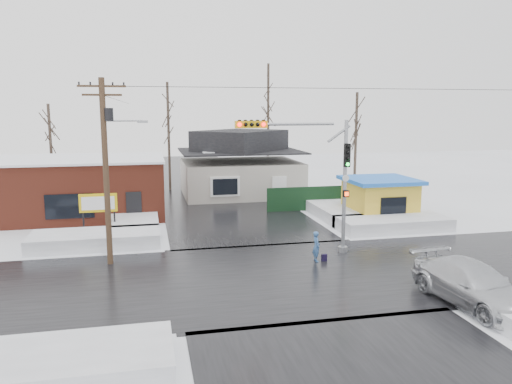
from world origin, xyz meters
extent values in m
plane|color=white|center=(0.00, 0.00, 0.00)|extent=(120.00, 120.00, 0.00)
cube|color=black|center=(0.00, 0.00, 0.01)|extent=(10.00, 120.00, 0.02)
cube|color=black|center=(0.00, 0.00, 0.01)|extent=(120.00, 10.00, 0.02)
cube|color=white|center=(-9.00, 7.00, 0.40)|extent=(7.00, 3.00, 0.80)
cube|color=white|center=(9.00, 7.00, 0.40)|extent=(7.00, 3.00, 0.80)
cube|color=white|center=(-9.00, -7.00, 0.35)|extent=(7.00, 3.00, 0.70)
cube|color=white|center=(-7.00, 12.00, 0.40)|extent=(3.00, 8.00, 0.80)
cube|color=white|center=(7.00, 12.00, 0.40)|extent=(3.00, 8.00, 0.80)
cylinder|color=gray|center=(4.00, 3.00, 3.50)|extent=(0.20, 0.20, 7.00)
cylinder|color=gray|center=(4.00, 3.00, 0.15)|extent=(0.50, 0.50, 0.30)
cylinder|color=gray|center=(1.00, 3.00, 6.80)|extent=(4.60, 0.14, 0.14)
cube|color=gold|center=(-1.00, 3.00, 6.80)|extent=(1.60, 0.28, 0.35)
sphere|color=#FF0C0C|center=(-1.60, 2.84, 6.80)|extent=(0.20, 0.20, 0.20)
sphere|color=#FF0C0C|center=(-0.40, 2.84, 6.80)|extent=(0.20, 0.20, 0.20)
cube|color=black|center=(4.00, 2.80, 5.20)|extent=(0.30, 0.22, 1.20)
sphere|color=#0CE533|center=(4.00, 2.66, 4.75)|extent=(0.18, 0.18, 0.18)
cube|color=black|center=(4.00, 2.80, 3.20)|extent=(0.30, 0.20, 0.35)
cylinder|color=#382619|center=(-8.00, 3.50, 4.50)|extent=(0.28, 0.28, 9.00)
cube|color=#382619|center=(-8.00, 3.50, 8.60)|extent=(2.20, 0.10, 0.10)
cube|color=#382619|center=(-8.00, 3.50, 8.20)|extent=(1.80, 0.10, 0.10)
cylinder|color=black|center=(-7.75, 3.50, 7.30)|extent=(0.44, 0.44, 0.60)
cylinder|color=gray|center=(-7.10, 3.50, 7.00)|extent=(1.80, 0.08, 0.08)
cube|color=gray|center=(-6.20, 3.50, 6.95)|extent=(0.50, 0.22, 0.12)
cube|color=maroon|center=(-11.00, 16.00, 2.00)|extent=(12.00, 8.00, 4.00)
cube|color=white|center=(-11.00, 16.00, 4.05)|extent=(12.20, 8.20, 0.15)
cube|color=black|center=(-11.00, 11.98, 1.40)|extent=(3.00, 0.08, 1.60)
cube|color=black|center=(-7.00, 11.98, 1.10)|extent=(1.00, 0.08, 2.20)
cylinder|color=black|center=(-9.90, 9.50, 0.90)|extent=(0.10, 0.10, 1.80)
cylinder|color=black|center=(-8.10, 9.50, 0.90)|extent=(0.10, 0.10, 1.80)
cube|color=gold|center=(-9.00, 9.50, 2.00)|extent=(2.20, 0.18, 1.10)
cube|color=white|center=(-9.00, 9.39, 2.00)|extent=(1.90, 0.02, 0.80)
cube|color=#BAB2A8|center=(2.00, 22.00, 1.50)|extent=(10.00, 8.00, 3.00)
cube|color=black|center=(2.00, 22.00, 3.90)|extent=(10.40, 8.40, 0.12)
pyramid|color=black|center=(2.00, 22.00, 4.86)|extent=(9.00, 7.00, 1.80)
cube|color=maroon|center=(5.20, 23.00, 4.90)|extent=(0.70, 0.70, 1.40)
cube|color=white|center=(0.00, 17.95, 1.40)|extent=(2.40, 0.12, 1.60)
cube|color=gold|center=(9.50, 10.00, 1.30)|extent=(4.00, 4.00, 2.60)
cube|color=blue|center=(9.50, 10.00, 2.75)|extent=(4.60, 4.60, 0.25)
cube|color=black|center=(9.50, 7.97, 1.30)|extent=(1.80, 0.06, 1.20)
cube|color=black|center=(6.50, 14.00, 0.90)|extent=(8.00, 0.12, 1.80)
cylinder|color=#332821|center=(-4.00, 26.00, 5.00)|extent=(0.24, 0.24, 10.00)
cylinder|color=#332821|center=(6.00, 28.00, 6.00)|extent=(0.24, 0.24, 12.00)
cylinder|color=#332821|center=(12.00, 20.00, 4.50)|extent=(0.24, 0.24, 9.00)
cylinder|color=#332821|center=(-14.00, 24.00, 4.00)|extent=(0.24, 0.24, 8.00)
imported|color=#38639E|center=(2.05, 1.70, 0.77)|extent=(0.37, 0.56, 1.53)
imported|color=silver|center=(6.13, -4.90, 0.81)|extent=(2.89, 5.79, 1.62)
cube|color=black|center=(2.44, 1.62, 0.17)|extent=(0.29, 0.14, 0.35)
camera|label=1|loc=(-6.07, -21.16, 7.55)|focal=35.00mm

